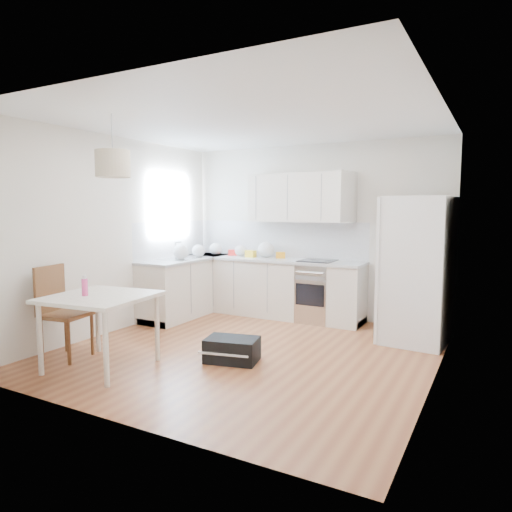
{
  "coord_description": "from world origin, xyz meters",
  "views": [
    {
      "loc": [
        2.63,
        -4.65,
        1.71
      ],
      "look_at": [
        -0.1,
        0.4,
        1.11
      ],
      "focal_mm": 32.0,
      "sensor_mm": 36.0,
      "label": 1
    }
  ],
  "objects": [
    {
      "name": "wall_left",
      "position": [
        -2.1,
        0.0,
        1.35
      ],
      "size": [
        0.0,
        4.2,
        4.2
      ],
      "primitive_type": "plane",
      "rotation": [
        1.57,
        0.0,
        1.57
      ],
      "color": "silver",
      "rests_on": "floor"
    },
    {
      "name": "snack_orange",
      "position": [
        -0.45,
        1.86,
        0.97
      ],
      "size": [
        0.17,
        0.14,
        0.1
      ],
      "primitive_type": "cube",
      "rotation": [
        0.0,
        0.0,
        0.42
      ],
      "color": "orange",
      "rests_on": "counter_back"
    },
    {
      "name": "floor",
      "position": [
        0.0,
        0.0,
        0.0
      ],
      "size": [
        4.2,
        4.2,
        0.0
      ],
      "primitive_type": "plane",
      "color": "brown",
      "rests_on": "ground"
    },
    {
      "name": "counter_left",
      "position": [
        -1.8,
        1.2,
        0.9
      ],
      "size": [
        0.64,
        1.82,
        0.04
      ],
      "primitive_type": "cube",
      "color": "#A4A6A8",
      "rests_on": "cabinets_left"
    },
    {
      "name": "ceiling",
      "position": [
        0.0,
        0.0,
        2.7
      ],
      "size": [
        4.2,
        4.2,
        0.0
      ],
      "primitive_type": "plane",
      "rotation": [
        3.14,
        0.0,
        0.0
      ],
      "color": "white",
      "rests_on": "wall_back"
    },
    {
      "name": "dining_chair",
      "position": [
        -1.7,
        -1.2,
        0.53
      ],
      "size": [
        0.51,
        0.51,
        1.06
      ],
      "primitive_type": null,
      "rotation": [
        0.0,
        0.0,
        0.15
      ],
      "color": "#4A2916",
      "rests_on": "floor"
    },
    {
      "name": "wall_back",
      "position": [
        0.0,
        2.1,
        1.35
      ],
      "size": [
        4.2,
        0.0,
        4.2
      ],
      "primitive_type": "plane",
      "rotation": [
        1.57,
        0.0,
        0.0
      ],
      "color": "silver",
      "rests_on": "floor"
    },
    {
      "name": "grocery_bag_b",
      "position": [
        -1.17,
        1.84,
        1.01
      ],
      "size": [
        0.21,
        0.18,
        0.19
      ],
      "primitive_type": "ellipsoid",
      "color": "silver",
      "rests_on": "counter_back"
    },
    {
      "name": "refrigerator",
      "position": [
        1.72,
        1.42,
        0.93
      ],
      "size": [
        0.95,
        0.99,
        1.86
      ],
      "primitive_type": null,
      "rotation": [
        0.0,
        0.0,
        -0.07
      ],
      "color": "white",
      "rests_on": "floor"
    },
    {
      "name": "grocery_bag_d",
      "position": [
        -1.71,
        1.41,
        1.02
      ],
      "size": [
        0.22,
        0.19,
        0.2
      ],
      "primitive_type": "ellipsoid",
      "color": "silver",
      "rests_on": "counter_back"
    },
    {
      "name": "grocery_bag_c",
      "position": [
        -0.72,
        1.89,
        1.05
      ],
      "size": [
        0.28,
        0.24,
        0.25
      ],
      "primitive_type": "ellipsoid",
      "color": "silver",
      "rests_on": "counter_back"
    },
    {
      "name": "backsplash_left",
      "position": [
        -2.09,
        1.2,
        1.21
      ],
      "size": [
        0.01,
        1.8,
        0.58
      ],
      "primitive_type": "cube",
      "color": "white",
      "rests_on": "wall_left"
    },
    {
      "name": "counter_back",
      "position": [
        -0.6,
        1.8,
        0.9
      ],
      "size": [
        3.02,
        0.64,
        0.04
      ],
      "primitive_type": "cube",
      "color": "#A4A6A8",
      "rests_on": "cabinets_back"
    },
    {
      "name": "window_glassblock",
      "position": [
        -2.09,
        1.15,
        1.75
      ],
      "size": [
        0.02,
        1.0,
        1.0
      ],
      "primitive_type": "cube",
      "color": "#BFE0F9",
      "rests_on": "wall_left"
    },
    {
      "name": "grocery_bag_e",
      "position": [
        -1.77,
        1.01,
        1.03
      ],
      "size": [
        0.25,
        0.22,
        0.23
      ],
      "primitive_type": "ellipsoid",
      "color": "silver",
      "rests_on": "counter_left"
    },
    {
      "name": "snack_yellow",
      "position": [
        -0.95,
        1.78,
        0.98
      ],
      "size": [
        0.17,
        0.12,
        0.11
      ],
      "primitive_type": "cube",
      "rotation": [
        0.0,
        0.0,
        -0.08
      ],
      "color": "yellow",
      "rests_on": "counter_back"
    },
    {
      "name": "cabinets_left",
      "position": [
        -1.8,
        1.2,
        0.44
      ],
      "size": [
        0.6,
        1.8,
        0.88
      ],
      "primitive_type": "cube",
      "color": "silver",
      "rests_on": "floor"
    },
    {
      "name": "dining_table",
      "position": [
        -1.1,
        -1.24,
        0.7
      ],
      "size": [
        1.11,
        1.11,
        0.79
      ],
      "rotation": [
        0.0,
        0.0,
        0.11
      ],
      "color": "#BCB4A1",
      "rests_on": "floor"
    },
    {
      "name": "range_oven",
      "position": [
        0.2,
        1.8,
        0.44
      ],
      "size": [
        0.5,
        0.61,
        0.88
      ],
      "primitive_type": null,
      "color": "silver",
      "rests_on": "floor"
    },
    {
      "name": "wall_right",
      "position": [
        2.1,
        0.0,
        1.35
      ],
      "size": [
        0.0,
        4.2,
        4.2
      ],
      "primitive_type": "plane",
      "rotation": [
        1.57,
        0.0,
        -1.57
      ],
      "color": "silver",
      "rests_on": "floor"
    },
    {
      "name": "cabinets_back",
      "position": [
        -0.6,
        1.8,
        0.44
      ],
      "size": [
        3.0,
        0.6,
        0.88
      ],
      "primitive_type": "cube",
      "color": "silver",
      "rests_on": "floor"
    },
    {
      "name": "grocery_bag_a",
      "position": [
        -1.65,
        1.83,
        1.02
      ],
      "size": [
        0.23,
        0.19,
        0.2
      ],
      "primitive_type": "ellipsoid",
      "color": "silver",
      "rests_on": "counter_back"
    },
    {
      "name": "drink_bottle",
      "position": [
        -1.22,
        -1.33,
        0.9
      ],
      "size": [
        0.06,
        0.06,
        0.22
      ],
      "primitive_type": "cylinder",
      "rotation": [
        0.0,
        0.0,
        0.03
      ],
      "color": "#D73B7B",
      "rests_on": "dining_table"
    },
    {
      "name": "upper_cabinets",
      "position": [
        -0.15,
        1.94,
        1.88
      ],
      "size": [
        1.7,
        0.32,
        0.75
      ],
      "primitive_type": "cube",
      "color": "silver",
      "rests_on": "wall_back"
    },
    {
      "name": "backsplash_back",
      "position": [
        -0.6,
        2.09,
        1.21
      ],
      "size": [
        3.0,
        0.01,
        0.58
      ],
      "primitive_type": "cube",
      "color": "white",
      "rests_on": "wall_back"
    },
    {
      "name": "pendant_lamp",
      "position": [
        -1.02,
        -1.07,
        2.18
      ],
      "size": [
        0.39,
        0.39,
        0.28
      ],
      "primitive_type": "cylinder",
      "rotation": [
        0.0,
        0.0,
        -0.08
      ],
      "color": "beige",
      "rests_on": "ceiling"
    },
    {
      "name": "gym_bag",
      "position": [
        0.03,
        -0.4,
        0.13
      ],
      "size": [
        0.65,
        0.5,
        0.27
      ],
      "primitive_type": "cube",
      "rotation": [
        0.0,
        0.0,
        0.22
      ],
      "color": "black",
      "rests_on": "floor"
    },
    {
      "name": "snack_red",
      "position": [
        -1.35,
        1.89,
        0.97
      ],
      "size": [
        0.17,
        0.15,
        0.1
      ],
      "primitive_type": "cube",
      "rotation": [
        0.0,
        0.0,
        0.48
      ],
      "color": "red",
      "rests_on": "counter_back"
    },
    {
      "name": "sink",
      "position": [
        -1.8,
        1.15,
        0.92
      ],
      "size": [
        0.5,
        0.8,
        0.16
      ],
      "primitive_type": null,
      "color": "silver",
      "rests_on": "counter_left"
    }
  ]
}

